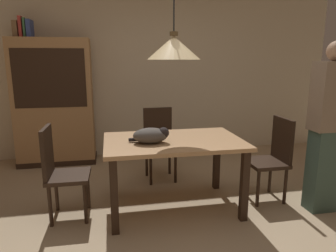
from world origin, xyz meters
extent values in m
plane|color=tan|center=(0.00, 0.00, 0.00)|extent=(10.00, 10.00, 0.00)
cube|color=beige|center=(0.00, 2.65, 1.45)|extent=(6.40, 0.10, 2.90)
cube|color=tan|center=(0.03, 0.56, 0.73)|extent=(1.40, 0.90, 0.04)
cube|color=black|center=(-0.59, 0.17, 0.35)|extent=(0.07, 0.07, 0.71)
cube|color=black|center=(0.65, 0.17, 0.35)|extent=(0.07, 0.07, 0.71)
cube|color=black|center=(-0.59, 0.95, 0.35)|extent=(0.07, 0.07, 0.71)
cube|color=black|center=(0.65, 0.95, 0.35)|extent=(0.07, 0.07, 0.71)
cube|color=black|center=(0.03, 1.36, 0.43)|extent=(0.42, 0.42, 0.04)
cube|color=black|center=(0.02, 1.54, 0.69)|extent=(0.38, 0.05, 0.48)
cylinder|color=black|center=(-0.12, 1.19, 0.21)|extent=(0.04, 0.04, 0.41)
cylinder|color=black|center=(0.20, 1.20, 0.21)|extent=(0.04, 0.04, 0.41)
cylinder|color=black|center=(-0.14, 1.51, 0.21)|extent=(0.04, 0.04, 0.41)
cylinder|color=black|center=(0.18, 1.52, 0.21)|extent=(0.04, 0.04, 0.41)
cube|color=black|center=(1.08, 0.56, 0.43)|extent=(0.40, 0.40, 0.04)
cube|color=black|center=(1.26, 0.56, 0.69)|extent=(0.04, 0.38, 0.48)
cylinder|color=black|center=(0.92, 0.72, 0.21)|extent=(0.04, 0.04, 0.41)
cylinder|color=black|center=(0.92, 0.40, 0.21)|extent=(0.04, 0.04, 0.41)
cylinder|color=black|center=(1.24, 0.72, 0.21)|extent=(0.04, 0.04, 0.41)
cylinder|color=black|center=(1.24, 0.40, 0.21)|extent=(0.04, 0.04, 0.41)
cube|color=black|center=(-1.02, 0.56, 0.43)|extent=(0.41, 0.41, 0.04)
cube|color=black|center=(-1.20, 0.56, 0.69)|extent=(0.04, 0.38, 0.48)
cylinder|color=black|center=(-0.86, 0.39, 0.21)|extent=(0.04, 0.04, 0.41)
cylinder|color=black|center=(-0.86, 0.71, 0.21)|extent=(0.04, 0.04, 0.41)
cylinder|color=black|center=(-1.18, 0.40, 0.21)|extent=(0.04, 0.04, 0.41)
cylinder|color=black|center=(-1.18, 0.72, 0.21)|extent=(0.04, 0.04, 0.41)
ellipsoid|color=#4C4742|center=(-0.22, 0.47, 0.82)|extent=(0.35, 0.24, 0.15)
sphere|color=black|center=(-0.09, 0.45, 0.85)|extent=(0.11, 0.11, 0.11)
cylinder|color=black|center=(-0.34, 0.53, 0.78)|extent=(0.18, 0.04, 0.04)
cone|color=beige|center=(0.03, 0.56, 1.66)|extent=(0.52, 0.52, 0.22)
cylinder|color=#513D23|center=(0.03, 0.56, 1.79)|extent=(0.08, 0.08, 0.04)
cube|color=#A87A4C|center=(-1.40, 2.32, 0.93)|extent=(1.10, 0.44, 1.85)
cube|color=black|center=(-1.40, 2.10, 1.29)|extent=(0.97, 0.01, 0.81)
cube|color=black|center=(-1.40, 2.32, 0.04)|extent=(1.12, 0.45, 0.08)
cube|color=brown|center=(-1.82, 2.32, 1.96)|extent=(0.06, 0.24, 0.22)
cube|color=#B73833|center=(-1.75, 2.32, 1.99)|extent=(0.04, 0.22, 0.28)
cube|color=#427A4C|center=(-1.70, 2.32, 1.98)|extent=(0.03, 0.20, 0.26)
cube|color=#384C93|center=(-1.64, 2.32, 1.97)|extent=(0.06, 0.24, 0.24)
cube|color=#3D564C|center=(1.55, 0.22, 0.43)|extent=(0.30, 0.20, 0.86)
cube|color=#84705B|center=(1.55, 0.22, 1.20)|extent=(0.36, 0.22, 0.68)
camera|label=1|loc=(-0.60, -2.38, 1.55)|focal=32.43mm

